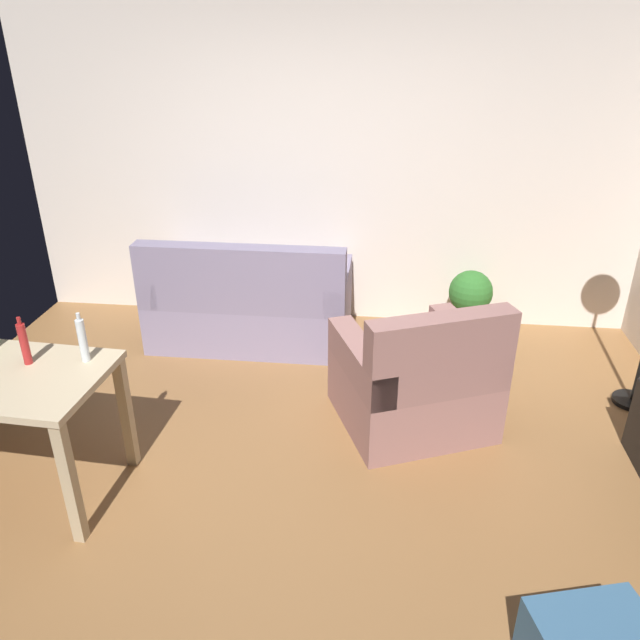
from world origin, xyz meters
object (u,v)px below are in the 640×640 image
object	(u,v)px
bottle_clear	(83,340)
armchair	(416,382)
couch	(250,306)
potted_plant	(470,299)
bottle_red	(24,343)

from	to	relation	value
bottle_clear	armchair	bearing A→B (deg)	20.85
couch	bottle_clear	xyz separation A→B (m)	(-0.50, -1.75, 0.58)
couch	bottle_clear	bearing A→B (deg)	73.94
bottle_clear	potted_plant	bearing A→B (deg)	41.80
armchair	bottle_clear	world-z (taller)	bottle_clear
potted_plant	bottle_clear	bearing A→B (deg)	-138.20
armchair	bottle_clear	xyz separation A→B (m)	(-1.82, -0.69, 0.57)
bottle_red	bottle_clear	xyz separation A→B (m)	(0.29, 0.06, 0.00)
potted_plant	bottle_red	size ratio (longest dim) A/B	2.08
couch	bottle_red	bearing A→B (deg)	66.24
couch	bottle_clear	world-z (taller)	bottle_clear
armchair	potted_plant	bearing A→B (deg)	-131.91
potted_plant	couch	bearing A→B (deg)	-170.16
couch	potted_plant	bearing A→B (deg)	-170.16
potted_plant	armchair	distance (m)	1.45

